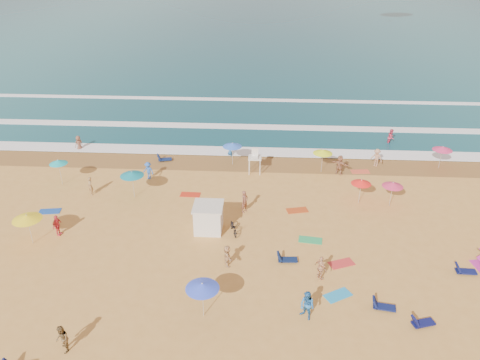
{
  "coord_description": "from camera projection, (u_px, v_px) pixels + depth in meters",
  "views": [
    {
      "loc": [
        3.01,
        -28.7,
        19.72
      ],
      "look_at": [
        1.0,
        6.0,
        1.5
      ],
      "focal_mm": 35.0,
      "sensor_mm": 36.0,
      "label": 1
    }
  ],
  "objects": [
    {
      "name": "towels",
      "position": [
        228.0,
        249.0,
        33.08
      ],
      "size": [
        55.07,
        26.21,
        0.03
      ],
      "color": "#B44F16",
      "rests_on": "ground"
    },
    {
      "name": "beach_umbrellas",
      "position": [
        274.0,
        196.0,
        35.64
      ],
      "size": [
        59.69,
        24.56,
        0.66
      ],
      "color": "blue",
      "rests_on": "ground"
    },
    {
      "name": "cabana_roof",
      "position": [
        208.0,
        206.0,
        34.35
      ],
      "size": [
        2.2,
        2.2,
        0.12
      ],
      "primitive_type": "cube",
      "color": "silver",
      "rests_on": "cabana"
    },
    {
      "name": "loungers",
      "position": [
        288.0,
        262.0,
        31.54
      ],
      "size": [
        58.8,
        26.09,
        0.34
      ],
      "color": "#0E1648",
      "rests_on": "ground"
    },
    {
      "name": "surf_foam",
      "position": [
        239.0,
        129.0,
        53.49
      ],
      "size": [
        200.0,
        18.7,
        0.05
      ],
      "color": "white",
      "rests_on": "ground"
    },
    {
      "name": "ground",
      "position": [
        222.0,
        235.0,
        34.69
      ],
      "size": [
        220.0,
        220.0,
        0.0
      ],
      "primitive_type": "plane",
      "color": "gold",
      "rests_on": "ground"
    },
    {
      "name": "ocean",
      "position": [
        255.0,
        31.0,
        108.96
      ],
      "size": [
        220.0,
        140.0,
        0.18
      ],
      "primitive_type": "cube",
      "color": "#0C4756",
      "rests_on": "ground"
    },
    {
      "name": "bicycle",
      "position": [
        234.0,
        227.0,
        34.72
      ],
      "size": [
        1.13,
        1.96,
        0.97
      ],
      "primitive_type": "imported",
      "rotation": [
        0.0,
        0.0,
        0.28
      ],
      "color": "black",
      "rests_on": "ground"
    },
    {
      "name": "wet_sand",
      "position": [
        234.0,
        162.0,
        45.74
      ],
      "size": [
        220.0,
        220.0,
        0.0
      ],
      "primitive_type": "plane",
      "color": "olive",
      "rests_on": "ground"
    },
    {
      "name": "beachgoers",
      "position": [
        235.0,
        199.0,
        37.71
      ],
      "size": [
        34.51,
        30.73,
        2.14
      ],
      "color": "#AB714F",
      "rests_on": "ground"
    },
    {
      "name": "lifeguard_stand",
      "position": [
        255.0,
        162.0,
        43.33
      ],
      "size": [
        1.2,
        1.2,
        2.1
      ],
      "primitive_type": null,
      "color": "white",
      "rests_on": "ground"
    },
    {
      "name": "cabana",
      "position": [
        209.0,
        218.0,
        34.85
      ],
      "size": [
        2.0,
        2.0,
        2.0
      ],
      "primitive_type": "cube",
      "color": "silver",
      "rests_on": "ground"
    }
  ]
}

